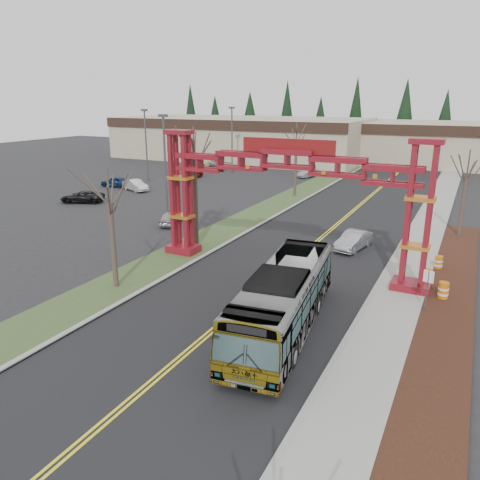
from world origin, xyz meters
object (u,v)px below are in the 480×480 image
Objects in this scene: bare_tree_median_far at (296,141)px; barrel_north at (438,263)px; parked_car_near_b at (135,185)px; parked_car_mid_a at (190,174)px; silver_sedan at (353,240)px; bare_tree_median_near at (110,204)px; parked_car_near_c at (82,197)px; barrel_mid at (427,277)px; gateway_arch at (287,181)px; light_pole_near at (165,157)px; barrel_south at (443,291)px; street_sign at (428,283)px; bare_tree_right_far at (467,175)px; transit_bus at (284,299)px; light_pole_far at (232,135)px; retail_building_east at (475,145)px; light_pole_mid at (146,140)px; retail_building_west at (242,138)px; parked_car_far_b at (221,164)px; bare_tree_median_mid at (194,160)px; parked_car_mid_b at (116,182)px; parked_car_near_a at (171,218)px; parked_car_far_a at (308,173)px.

barrel_north is (17.15, -18.94, -5.81)m from bare_tree_median_far.
parked_car_near_b is 0.94× the size of parked_car_mid_a.
bare_tree_median_near reaches higher than silver_sedan.
barrel_mid is (36.38, -8.23, -0.16)m from parked_car_near_c.
gateway_arch is 19.01m from light_pole_near.
bare_tree_median_far is at bearing 127.27° from barrel_mid.
barrel_north is at bearing -47.84° from bare_tree_median_far.
barrel_south is at bearing -82.78° from barrel_north.
bare_tree_right_far is at bearing 86.88° from street_sign.
bare_tree_median_near is (-8.00, -7.34, -0.81)m from gateway_arch.
transit_bus is 39.43m from parked_car_near_b.
silver_sedan is at bearing -49.04° from light_pole_far.
retail_building_east is at bearing 63.26° from light_pole_near.
barrel_mid is (38.30, -22.45, -5.08)m from light_pole_mid.
retail_building_west is 40.79m from retail_building_east.
light_pole_near reaches higher than retail_building_east.
light_pole_far is at bearing 104.12° from light_pole_near.
parked_car_far_b is 43.09m from bare_tree_median_mid.
bare_tree_median_mid is 1.27× the size of bare_tree_right_far.
parked_car_near_b is at bearing 72.53° from parked_car_mid_b.
gateway_arch is 4.97× the size of parked_car_near_a.
bare_tree_median_mid is at bearing 90.00° from bare_tree_median_near.
barrel_north is (36.78, -5.16, -0.17)m from parked_car_near_c.
retail_building_west is 46.98× the size of barrel_mid.
parked_car_far_b is (-30.03, 48.02, -0.95)m from transit_bus.
bare_tree_median_near reaches higher than barrel_south.
parked_car_far_b reaches higher than parked_car_near_a.
light_pole_near is (-16.30, 9.77, -0.46)m from gateway_arch.
gateway_arch is 39.22m from parked_car_far_a.
bare_tree_right_far reaches higher than barrel_mid.
street_sign is (17.08, -4.58, -4.95)m from bare_tree_median_mid.
parked_car_far_a is at bearing -130.38° from retail_building_east.
parked_car_near_b is at bearing 146.29° from gateway_arch.
parked_car_near_c is at bearing 179.75° from light_pole_near.
retail_building_east is 5.21× the size of bare_tree_median_near.
parked_car_near_b is 4.36× the size of barrel_north.
gateway_arch is 8.95m from silver_sedan.
parked_car_mid_b is 0.81× the size of parked_car_far_b.
parked_car_far_a is 0.42× the size of bare_tree_median_mid.
street_sign is at bearing -50.71° from light_pole_far.
bare_tree_median_mid is at bearing 179.01° from barrel_mid.
transit_bus is 35.46m from parked_car_near_c.
bare_tree_median_near is at bearing -90.00° from bare_tree_median_far.
bare_tree_median_mid is (22.00, -52.09, 2.90)m from retail_building_west.
gateway_arch is 17.03× the size of barrel_south.
barrel_north is at bearing 9.21° from bare_tree_median_mid.
barrel_mid is (5.70, 9.51, -1.15)m from transit_bus.
transit_bus is 15.60m from bare_tree_median_mid.
parked_car_near_a is 24.23m from barrel_south.
retail_building_west is 3.92× the size of transit_bus.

